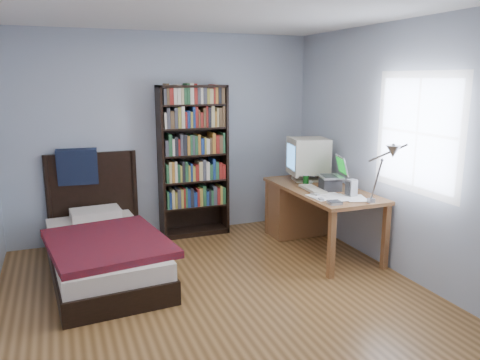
{
  "coord_description": "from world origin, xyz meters",
  "views": [
    {
      "loc": [
        -1.25,
        -3.6,
        1.95
      ],
      "look_at": [
        0.44,
        0.7,
        0.94
      ],
      "focal_mm": 35.0,
      "sensor_mm": 36.0,
      "label": 1
    }
  ],
  "objects_px": {
    "laptop": "(332,180)",
    "soda_can": "(306,181)",
    "desk_lamp": "(390,157)",
    "keyboard": "(313,189)",
    "bookshelf": "(193,161)",
    "bed": "(102,247)",
    "crt_monitor": "(307,156)",
    "speaker": "(352,188)",
    "desk": "(302,205)"
  },
  "relations": [
    {
      "from": "soda_can",
      "to": "bookshelf",
      "type": "bearing_deg",
      "value": 140.91
    },
    {
      "from": "laptop",
      "to": "bookshelf",
      "type": "height_order",
      "value": "bookshelf"
    },
    {
      "from": "keyboard",
      "to": "bed",
      "type": "height_order",
      "value": "bed"
    },
    {
      "from": "keyboard",
      "to": "soda_can",
      "type": "relative_size",
      "value": 3.39
    },
    {
      "from": "keyboard",
      "to": "speaker",
      "type": "distance_m",
      "value": 0.46
    },
    {
      "from": "desk",
      "to": "soda_can",
      "type": "relative_size",
      "value": 13.17
    },
    {
      "from": "crt_monitor",
      "to": "laptop",
      "type": "distance_m",
      "value": 0.55
    },
    {
      "from": "crt_monitor",
      "to": "bookshelf",
      "type": "relative_size",
      "value": 0.29
    },
    {
      "from": "desk",
      "to": "laptop",
      "type": "height_order",
      "value": "laptop"
    },
    {
      "from": "keyboard",
      "to": "bookshelf",
      "type": "relative_size",
      "value": 0.22
    },
    {
      "from": "laptop",
      "to": "keyboard",
      "type": "height_order",
      "value": "laptop"
    },
    {
      "from": "desk_lamp",
      "to": "bookshelf",
      "type": "distance_m",
      "value": 2.52
    },
    {
      "from": "desk",
      "to": "laptop",
      "type": "relative_size",
      "value": 4.25
    },
    {
      "from": "keyboard",
      "to": "speaker",
      "type": "height_order",
      "value": "speaker"
    },
    {
      "from": "desk",
      "to": "keyboard",
      "type": "bearing_deg",
      "value": -107.04
    },
    {
      "from": "laptop",
      "to": "desk",
      "type": "bearing_deg",
      "value": 96.95
    },
    {
      "from": "laptop",
      "to": "desk_lamp",
      "type": "distance_m",
      "value": 1.11
    },
    {
      "from": "desk_lamp",
      "to": "bookshelf",
      "type": "xyz_separation_m",
      "value": [
        -1.2,
        2.19,
        -0.32
      ]
    },
    {
      "from": "desk_lamp",
      "to": "keyboard",
      "type": "xyz_separation_m",
      "value": [
        -0.15,
        1.07,
        -0.51
      ]
    },
    {
      "from": "desk",
      "to": "bookshelf",
      "type": "height_order",
      "value": "bookshelf"
    },
    {
      "from": "desk_lamp",
      "to": "soda_can",
      "type": "distance_m",
      "value": 1.39
    },
    {
      "from": "desk_lamp",
      "to": "speaker",
      "type": "height_order",
      "value": "desk_lamp"
    },
    {
      "from": "soda_can",
      "to": "bookshelf",
      "type": "height_order",
      "value": "bookshelf"
    },
    {
      "from": "keyboard",
      "to": "bed",
      "type": "distance_m",
      "value": 2.34
    },
    {
      "from": "desk",
      "to": "crt_monitor",
      "type": "bearing_deg",
      "value": -23.29
    },
    {
      "from": "desk",
      "to": "desk_lamp",
      "type": "xyz_separation_m",
      "value": [
        -0.0,
        -1.56,
        0.84
      ]
    },
    {
      "from": "soda_can",
      "to": "bed",
      "type": "bearing_deg",
      "value": 177.81
    },
    {
      "from": "laptop",
      "to": "speaker",
      "type": "height_order",
      "value": "laptop"
    },
    {
      "from": "keyboard",
      "to": "bookshelf",
      "type": "bearing_deg",
      "value": 137.15
    },
    {
      "from": "desk",
      "to": "bed",
      "type": "xyz_separation_m",
      "value": [
        -2.42,
        -0.17,
        -0.16
      ]
    },
    {
      "from": "laptop",
      "to": "soda_can",
      "type": "xyz_separation_m",
      "value": [
        -0.17,
        0.27,
        -0.05
      ]
    },
    {
      "from": "speaker",
      "to": "soda_can",
      "type": "xyz_separation_m",
      "value": [
        -0.2,
        0.62,
        -0.03
      ]
    },
    {
      "from": "crt_monitor",
      "to": "speaker",
      "type": "relative_size",
      "value": 2.95
    },
    {
      "from": "soda_can",
      "to": "bed",
      "type": "xyz_separation_m",
      "value": [
        -2.31,
        0.09,
        -0.53
      ]
    },
    {
      "from": "bed",
      "to": "bookshelf",
      "type": "bearing_deg",
      "value": 33.49
    },
    {
      "from": "laptop",
      "to": "bookshelf",
      "type": "distance_m",
      "value": 1.72
    },
    {
      "from": "keyboard",
      "to": "bookshelf",
      "type": "distance_m",
      "value": 1.55
    },
    {
      "from": "bookshelf",
      "to": "crt_monitor",
      "type": "bearing_deg",
      "value": -27.55
    },
    {
      "from": "keyboard",
      "to": "laptop",
      "type": "bearing_deg",
      "value": -6.14
    },
    {
      "from": "crt_monitor",
      "to": "laptop",
      "type": "relative_size",
      "value": 1.43
    },
    {
      "from": "laptop",
      "to": "speaker",
      "type": "distance_m",
      "value": 0.34
    },
    {
      "from": "laptop",
      "to": "desk_lamp",
      "type": "bearing_deg",
      "value": -93.7
    },
    {
      "from": "crt_monitor",
      "to": "speaker",
      "type": "height_order",
      "value": "crt_monitor"
    },
    {
      "from": "desk_lamp",
      "to": "bed",
      "type": "xyz_separation_m",
      "value": [
        -2.41,
        1.39,
        -1.0
      ]
    },
    {
      "from": "keyboard",
      "to": "soda_can",
      "type": "height_order",
      "value": "soda_can"
    },
    {
      "from": "desk",
      "to": "laptop",
      "type": "distance_m",
      "value": 0.68
    },
    {
      "from": "desk",
      "to": "laptop",
      "type": "bearing_deg",
      "value": -83.05
    },
    {
      "from": "desk_lamp",
      "to": "bookshelf",
      "type": "height_order",
      "value": "bookshelf"
    },
    {
      "from": "soda_can",
      "to": "bookshelf",
      "type": "distance_m",
      "value": 1.42
    },
    {
      "from": "bookshelf",
      "to": "bed",
      "type": "distance_m",
      "value": 1.61
    }
  ]
}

